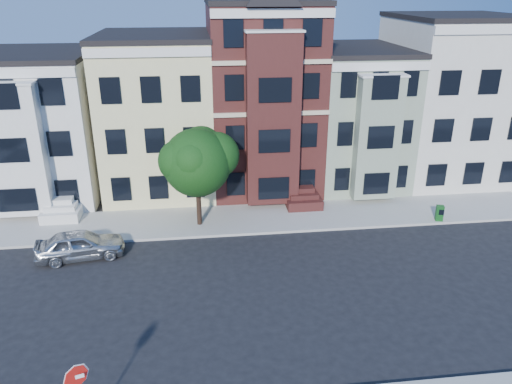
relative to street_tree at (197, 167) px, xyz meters
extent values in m
plane|color=black|center=(4.59, -7.54, -3.68)|extent=(120.00, 120.00, 0.00)
cube|color=#9E9B93|center=(4.59, 0.46, -3.60)|extent=(60.00, 4.00, 0.15)
cube|color=silver|center=(-10.41, 6.96, 0.82)|extent=(8.00, 9.00, 9.00)
cube|color=beige|center=(-2.41, 6.96, 1.32)|extent=(7.00, 9.00, 10.00)
cube|color=#3E1916|center=(4.59, 6.96, 2.32)|extent=(7.00, 9.00, 12.00)
cube|color=gray|center=(11.09, 6.96, 0.82)|extent=(6.00, 9.00, 9.00)
cube|color=silver|center=(18.09, 6.96, 1.82)|extent=(8.00, 9.00, 11.00)
imported|color=#AAAEB3|center=(-6.15, -2.92, -2.93)|extent=(4.63, 2.43, 1.50)
cube|color=#12531A|center=(14.12, -1.24, -3.06)|extent=(0.50, 0.47, 0.93)
camera|label=1|loc=(0.09, -26.47, 9.39)|focal=35.00mm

